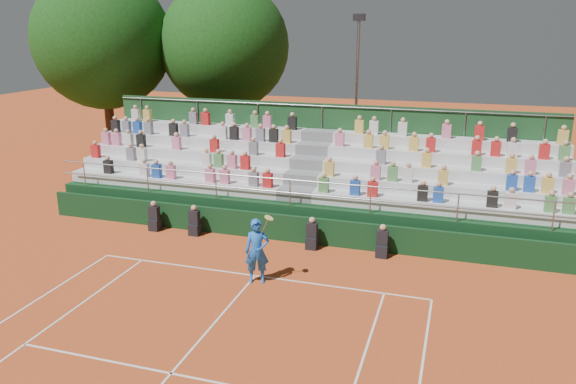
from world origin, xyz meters
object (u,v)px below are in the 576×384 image
(tennis_player, at_px, (257,251))
(floodlight_mast, at_px, (357,83))
(tree_east, at_px, (225,46))
(tree_west, at_px, (103,41))

(tennis_player, height_order, floodlight_mast, floodlight_mast)
(tennis_player, relative_size, floodlight_mast, 0.27)
(tree_east, relative_size, floodlight_mast, 1.22)
(tennis_player, xyz_separation_m, tree_east, (-6.88, 13.76, 5.56))
(tennis_player, distance_m, floodlight_mast, 14.85)
(tree_west, relative_size, tree_east, 1.05)
(tree_west, height_order, floodlight_mast, tree_west)
(tree_west, bearing_deg, tennis_player, -41.75)
(tree_west, bearing_deg, tree_east, 19.34)
(tree_east, bearing_deg, tennis_player, -63.43)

